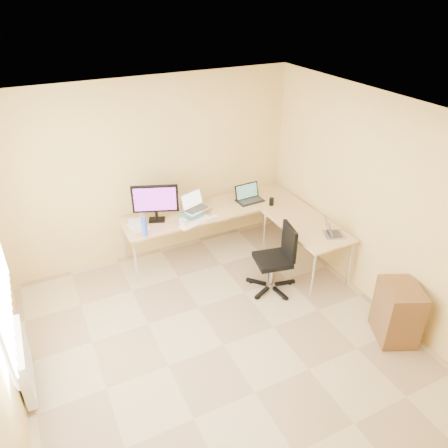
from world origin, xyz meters
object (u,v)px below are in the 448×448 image
desk_main (212,230)px  cabinet (398,312)px  desk_fan (140,209)px  keyboard (195,223)px  mug (183,223)px  office_chair (273,257)px  laptop_return (335,228)px  laptop_black (250,194)px  monitor (155,203)px  desk_return (305,247)px  laptop_center (196,202)px  water_bottle (144,227)px

desk_main → cabinet: desk_main is taller
desk_fan → keyboard: bearing=-15.3°
desk_main → keyboard: keyboard is taller
mug → office_chair: 1.29m
desk_fan → laptop_return: desk_fan is taller
mug → laptop_black: bearing=12.3°
monitor → cabinet: (1.96, -2.61, -0.64)m
desk_fan → laptop_return: (2.13, -1.59, -0.04)m
keyboard → mug: bearing=161.8°
office_chair → monitor: bearing=145.4°
desk_return → keyboard: 1.58m
desk_main → laptop_black: (0.61, -0.04, 0.49)m
desk_return → office_chair: size_ratio=1.38×
desk_main → monitor: monitor is taller
laptop_center → laptop_black: bearing=-20.1°
desk_fan → laptop_center: bearing=6.5°
office_chair → keyboard: bearing=140.3°
water_bottle → desk_return: bearing=-18.7°
monitor → laptop_center: monitor is taller
desk_main → office_chair: size_ratio=2.81×
monitor → laptop_return: (1.96, -1.41, -0.17)m
office_chair → cabinet: bearing=-48.5°
laptop_black → laptop_return: laptop_black is taller
desk_return → monitor: size_ratio=2.07×
keyboard → cabinet: (1.52, -2.29, -0.38)m
office_chair → cabinet: 1.62m
monitor → desk_fan: bearing=154.2°
desk_return → laptop_return: bearing=-68.9°
laptop_center → desk_fan: (-0.75, 0.23, -0.04)m
laptop_return → desk_fan: bearing=74.0°
keyboard → cabinet: bearing=-74.7°
laptop_black → desk_fan: size_ratio=1.45×
laptop_center → water_bottle: 0.89m
monitor → office_chair: size_ratio=0.67×
laptop_return → cabinet: laptop_return is taller
laptop_black → desk_fan: 1.64m
water_bottle → laptop_return: water_bottle is taller
desk_fan → office_chair: desk_fan is taller
laptop_black → desk_fan: bearing=168.7°
desk_main → cabinet: size_ratio=3.78×
keyboard → laptop_return: laptop_return is taller
laptop_black → office_chair: bearing=-107.3°
laptop_center → office_chair: laptop_center is taller
water_bottle → desk_fan: (0.10, 0.50, 0.01)m
desk_main → laptop_return: 1.85m
monitor → cabinet: size_ratio=0.90×
water_bottle → office_chair: 1.72m
desk_main → laptop_return: bearing=-51.0°
office_chair → laptop_black: bearing=87.3°
desk_main → office_chair: 1.23m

